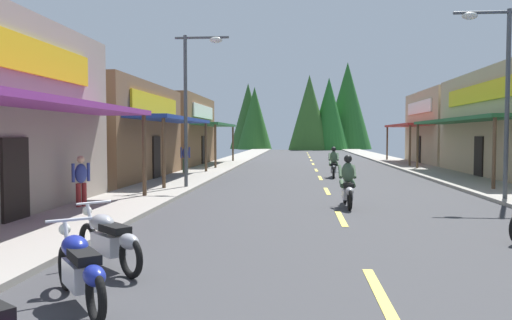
% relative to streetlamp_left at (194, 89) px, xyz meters
% --- Properties ---
extents(ground, '(10.28, 90.06, 0.10)m').
position_rel_streetlamp_left_xyz_m(ground, '(5.21, 9.84, -4.01)').
color(ground, '#38383A').
extents(sidewalk_left, '(2.73, 90.06, 0.12)m').
position_rel_streetlamp_left_xyz_m(sidewalk_left, '(-1.29, 9.84, -3.90)').
color(sidewalk_left, gray).
rests_on(sidewalk_left, ground).
extents(sidewalk_right, '(2.73, 90.06, 0.12)m').
position_rel_streetlamp_left_xyz_m(sidewalk_right, '(11.72, 9.84, -3.90)').
color(sidewalk_right, gray).
rests_on(sidewalk_right, ground).
extents(centerline_dashes, '(0.16, 61.98, 0.01)m').
position_rel_streetlamp_left_xyz_m(centerline_dashes, '(5.21, 11.54, -3.96)').
color(centerline_dashes, '#E0C64C').
rests_on(centerline_dashes, ground).
extents(storefront_left_middle, '(8.96, 10.24, 4.60)m').
position_rel_streetlamp_left_xyz_m(storefront_left_middle, '(-6.19, 3.81, -1.66)').
color(storefront_left_middle, brown).
rests_on(storefront_left_middle, ground).
extents(storefront_left_far, '(9.89, 9.78, 4.89)m').
position_rel_streetlamp_left_xyz_m(storefront_left_far, '(-6.66, 15.62, -1.51)').
color(storefront_left_far, brown).
rests_on(storefront_left_far, ground).
extents(storefront_right_far, '(7.89, 9.89, 5.41)m').
position_rel_streetlamp_left_xyz_m(storefront_right_far, '(16.09, 18.65, -1.25)').
color(storefront_right_far, tan).
rests_on(storefront_right_far, ground).
extents(streetlamp_left, '(2.13, 0.30, 6.06)m').
position_rel_streetlamp_left_xyz_m(streetlamp_left, '(0.00, 0.00, 0.00)').
color(streetlamp_left, '#474C51').
rests_on(streetlamp_left, ground).
extents(streetlamp_right, '(2.13, 0.30, 6.15)m').
position_rel_streetlamp_left_xyz_m(streetlamp_right, '(10.43, -2.80, 0.05)').
color(streetlamp_right, '#474C51').
rests_on(streetlamp_right, ground).
extents(motorcycle_parked_left_1, '(1.39, 1.75, 1.04)m').
position_rel_streetlamp_left_xyz_m(motorcycle_parked_left_1, '(1.38, -13.45, -3.47)').
color(motorcycle_parked_left_1, black).
rests_on(motorcycle_parked_left_1, ground).
extents(motorcycle_parked_left_2, '(1.64, 1.53, 1.04)m').
position_rel_streetlamp_left_xyz_m(motorcycle_parked_left_2, '(1.07, -11.71, -3.47)').
color(motorcycle_parked_left_2, black).
rests_on(motorcycle_parked_left_2, ground).
extents(rider_cruising_lead, '(0.60, 2.14, 1.57)m').
position_rel_streetlamp_left_xyz_m(rider_cruising_lead, '(5.58, -4.38, -3.31)').
color(rider_cruising_lead, black).
rests_on(rider_cruising_lead, ground).
extents(rider_cruising_trailing, '(0.60, 2.14, 1.57)m').
position_rel_streetlamp_left_xyz_m(rider_cruising_trailing, '(5.90, 6.15, -3.31)').
color(rider_cruising_trailing, black).
rests_on(rider_cruising_trailing, ground).
extents(pedestrian_by_shop, '(0.48, 0.42, 1.73)m').
position_rel_streetlamp_left_xyz_m(pedestrian_by_shop, '(-2.03, 7.33, -2.95)').
color(pedestrian_by_shop, '#3F593F').
rests_on(pedestrian_by_shop, ground).
extents(pedestrian_browsing, '(0.42, 0.49, 1.57)m').
position_rel_streetlamp_left_xyz_m(pedestrian_browsing, '(-2.06, -5.74, -3.06)').
color(pedestrian_browsing, maroon).
rests_on(pedestrian_browsing, ground).
extents(treeline_backdrop, '(22.28, 11.43, 13.50)m').
position_rel_streetlamp_left_xyz_m(treeline_backdrop, '(5.77, 57.72, 1.82)').
color(treeline_backdrop, '#2C5723').
rests_on(treeline_backdrop, ground).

